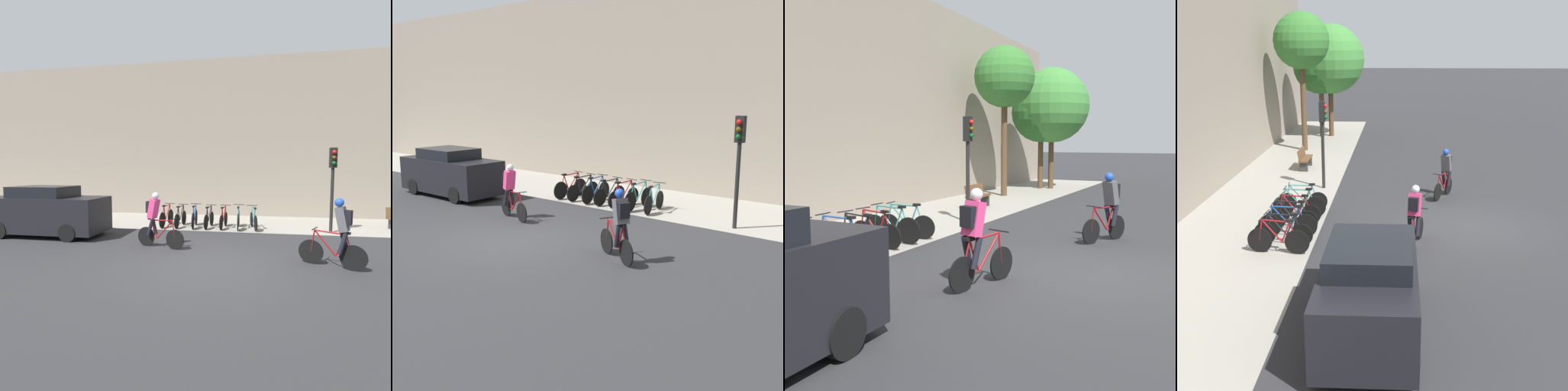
# 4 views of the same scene
# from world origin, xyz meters

# --- Properties ---
(ground) EXTENTS (200.00, 200.00, 0.00)m
(ground) POSITION_xyz_m (0.00, 0.00, 0.00)
(ground) COLOR #2B2B2D
(kerb_strip) EXTENTS (44.00, 4.50, 0.01)m
(kerb_strip) POSITION_xyz_m (0.00, 6.75, 0.00)
(kerb_strip) COLOR gray
(kerb_strip) RESTS_ON ground
(building_facade) EXTENTS (44.00, 0.60, 8.31)m
(building_facade) POSITION_xyz_m (0.00, 9.30, 4.15)
(building_facade) COLOR gray
(building_facade) RESTS_ON ground
(cyclist_pink) EXTENTS (1.62, 0.61, 1.75)m
(cyclist_pink) POSITION_xyz_m (-1.84, 1.73, 0.95)
(cyclist_pink) COLOR black
(cyclist_pink) RESTS_ON ground
(cyclist_grey) EXTENTS (1.48, 0.78, 1.76)m
(cyclist_grey) POSITION_xyz_m (3.29, 0.50, 0.95)
(cyclist_grey) COLOR black
(cyclist_grey) RESTS_ON ground
(parked_bike_0) EXTENTS (0.46, 1.69, 0.97)m
(parked_bike_0) POSITION_xyz_m (-2.48, 5.34, 0.40)
(parked_bike_0) COLOR black
(parked_bike_0) RESTS_ON ground
(parked_bike_1) EXTENTS (0.46, 1.67, 0.95)m
(parked_bike_1) POSITION_xyz_m (-1.86, 5.34, 0.39)
(parked_bike_1) COLOR black
(parked_bike_1) RESTS_ON ground
(parked_bike_2) EXTENTS (0.46, 1.71, 0.97)m
(parked_bike_2) POSITION_xyz_m (-1.23, 5.34, 0.40)
(parked_bike_2) COLOR black
(parked_bike_2) RESTS_ON ground
(parked_bike_3) EXTENTS (0.46, 1.60, 0.94)m
(parked_bike_3) POSITION_xyz_m (-0.61, 5.34, 0.38)
(parked_bike_3) COLOR black
(parked_bike_3) RESTS_ON ground
(parked_bike_4) EXTENTS (0.46, 1.59, 0.94)m
(parked_bike_4) POSITION_xyz_m (0.02, 5.34, 0.38)
(parked_bike_4) COLOR black
(parked_bike_4) RESTS_ON ground
(parked_bike_5) EXTENTS (0.46, 1.72, 0.97)m
(parked_bike_5) POSITION_xyz_m (0.64, 5.34, 0.40)
(parked_bike_5) COLOR black
(parked_bike_5) RESTS_ON ground
(parked_bike_6) EXTENTS (0.46, 1.63, 0.95)m
(parked_bike_6) POSITION_xyz_m (1.27, 5.34, 0.39)
(parked_bike_6) COLOR black
(parked_bike_6) RESTS_ON ground
(traffic_light_pole) EXTENTS (0.26, 0.30, 3.30)m
(traffic_light_pole) POSITION_xyz_m (4.23, 5.03, 2.30)
(traffic_light_pole) COLOR black
(traffic_light_pole) RESTS_ON ground
(parked_car) EXTENTS (4.30, 1.84, 1.85)m
(parked_car) POSITION_xyz_m (-6.35, 2.71, 0.90)
(parked_car) COLOR black
(parked_car) RESTS_ON ground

